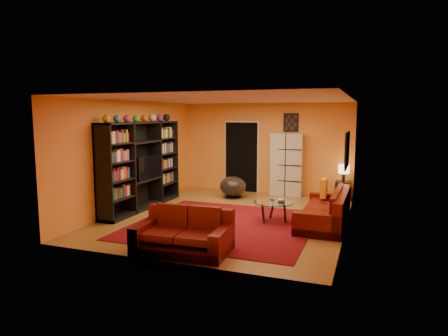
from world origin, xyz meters
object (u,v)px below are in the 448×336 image
(entertainment_unit, at_px, (142,166))
(table_lamp, at_px, (344,170))
(loveseat, at_px, (185,234))
(coffee_table, at_px, (273,204))
(tv, at_px, (145,167))
(bowl_chair, at_px, (233,186))
(sofa, at_px, (328,211))
(storage_cabinet, at_px, (287,164))
(side_table, at_px, (343,191))

(entertainment_unit, bearing_deg, table_lamp, 30.63)
(loveseat, distance_m, coffee_table, 2.49)
(tv, distance_m, bowl_chair, 2.54)
(entertainment_unit, height_order, bowl_chair, entertainment_unit)
(entertainment_unit, height_order, sofa, entertainment_unit)
(tv, bearing_deg, loveseat, -137.80)
(entertainment_unit, height_order, coffee_table, entertainment_unit)
(storage_cabinet, xyz_separation_m, bowl_chair, (-1.30, -0.88, -0.56))
(coffee_table, xyz_separation_m, side_table, (1.23, 2.80, -0.13))
(entertainment_unit, xyz_separation_m, loveseat, (2.32, -2.42, -0.77))
(tv, xyz_separation_m, loveseat, (2.27, -2.50, -0.72))
(tv, xyz_separation_m, sofa, (4.36, -0.05, -0.72))
(storage_cabinet, relative_size, side_table, 3.52)
(entertainment_unit, relative_size, side_table, 6.00)
(sofa, distance_m, side_table, 2.64)
(entertainment_unit, relative_size, sofa, 1.36)
(loveseat, xyz_separation_m, bowl_chair, (-0.65, 4.33, 0.03))
(bowl_chair, xyz_separation_m, side_table, (2.86, 0.76, -0.07))
(sofa, xyz_separation_m, storage_cabinet, (-1.45, 2.76, 0.59))
(coffee_table, relative_size, side_table, 1.70)
(loveseat, height_order, coffee_table, loveseat)
(sofa, distance_m, bowl_chair, 3.32)
(tv, height_order, loveseat, tv)
(bowl_chair, bearing_deg, side_table, 14.94)
(side_table, bearing_deg, storage_cabinet, 175.58)
(storage_cabinet, bearing_deg, tv, -139.70)
(bowl_chair, relative_size, side_table, 1.46)
(sofa, height_order, storage_cabinet, storage_cabinet)
(loveseat, bearing_deg, tv, 38.47)
(entertainment_unit, xyz_separation_m, table_lamp, (4.53, 2.68, -0.23))
(loveseat, relative_size, storage_cabinet, 0.91)
(side_table, bearing_deg, bowl_chair, -165.06)
(entertainment_unit, bearing_deg, sofa, 0.56)
(loveseat, bearing_deg, entertainment_unit, 40.12)
(coffee_table, xyz_separation_m, bowl_chair, (-1.62, 2.04, -0.07))
(storage_cabinet, xyz_separation_m, side_table, (1.56, -0.12, -0.63))
(loveseat, height_order, bowl_chair, loveseat)
(entertainment_unit, height_order, storage_cabinet, entertainment_unit)
(tv, xyz_separation_m, side_table, (4.47, 2.59, -0.76))
(sofa, bearing_deg, side_table, 88.44)
(sofa, bearing_deg, table_lamp, 88.44)
(storage_cabinet, bearing_deg, sofa, -64.93)
(tv, relative_size, sofa, 0.45)
(bowl_chair, bearing_deg, sofa, -34.34)
(entertainment_unit, distance_m, sofa, 4.48)
(loveseat, height_order, storage_cabinet, storage_cabinet)
(coffee_table, xyz_separation_m, table_lamp, (1.23, 2.80, 0.44))
(side_table, bearing_deg, sofa, -92.44)
(storage_cabinet, xyz_separation_m, table_lamp, (1.56, -0.12, -0.06))
(loveseat, xyz_separation_m, storage_cabinet, (0.64, 5.22, 0.60))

